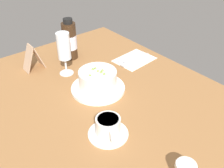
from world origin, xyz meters
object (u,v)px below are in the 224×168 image
(wine_glass, at_px, (64,48))
(menu_card, at_px, (33,57))
(cutlery_setting, at_px, (134,59))
(coffee_cup, at_px, (108,127))
(porridge_bowl, at_px, (98,81))
(sauce_bottle_brown, at_px, (70,41))

(wine_glass, relative_size, menu_card, 1.62)
(cutlery_setting, distance_m, menu_card, 0.43)
(cutlery_setting, bearing_deg, menu_card, 60.61)
(coffee_cup, bearing_deg, menu_card, 0.10)
(porridge_bowl, distance_m, cutlery_setting, 0.27)
(menu_card, bearing_deg, wine_glass, -144.46)
(porridge_bowl, height_order, sauce_bottle_brown, sauce_bottle_brown)
(wine_glass, bearing_deg, sauce_bottle_brown, -39.83)
(porridge_bowl, height_order, wine_glass, wine_glass)
(porridge_bowl, distance_m, menu_card, 0.32)
(wine_glass, height_order, menu_card, wine_glass)
(sauce_bottle_brown, distance_m, menu_card, 0.17)
(cutlery_setting, height_order, coffee_cup, coffee_cup)
(porridge_bowl, bearing_deg, sauce_bottle_brown, -11.19)
(coffee_cup, relative_size, menu_card, 1.13)
(wine_glass, relative_size, sauce_bottle_brown, 0.96)
(porridge_bowl, xyz_separation_m, sauce_bottle_brown, (0.28, -0.05, 0.04))
(cutlery_setting, xyz_separation_m, wine_glass, (0.09, 0.29, 0.11))
(wine_glass, distance_m, menu_card, 0.16)
(porridge_bowl, height_order, coffee_cup, porridge_bowl)
(cutlery_setting, height_order, wine_glass, wine_glass)
(wine_glass, bearing_deg, coffee_cup, 167.56)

